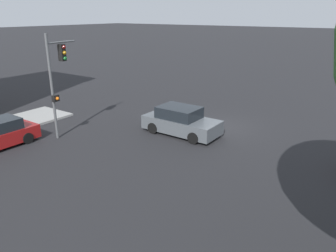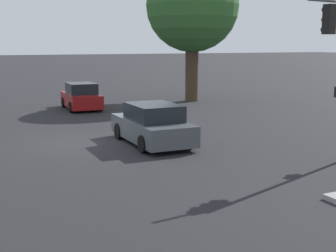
# 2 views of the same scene
# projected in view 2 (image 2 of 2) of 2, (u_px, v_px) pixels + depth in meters

# --- Properties ---
(ground_plane) EXTENTS (300.00, 300.00, 0.00)m
(ground_plane) POSITION_uv_depth(u_px,v_px,m) (82.00, 143.00, 18.50)
(ground_plane) COLOR black
(street_tree) EXTENTS (6.17, 6.17, 9.46)m
(street_tree) POSITION_uv_depth(u_px,v_px,m) (192.00, 6.00, 30.87)
(street_tree) COLOR #423323
(street_tree) RESTS_ON ground_plane
(crossing_car_0) EXTENTS (4.44, 2.08, 1.58)m
(crossing_car_0) POSITION_uv_depth(u_px,v_px,m) (152.00, 125.00, 18.20)
(crossing_car_0) COLOR #4C5156
(crossing_car_0) RESTS_ON ground_plane
(crossing_car_1) EXTENTS (3.99, 2.04, 1.57)m
(crossing_car_1) POSITION_uv_depth(u_px,v_px,m) (81.00, 97.00, 27.83)
(crossing_car_1) COLOR maroon
(crossing_car_1) RESTS_ON ground_plane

